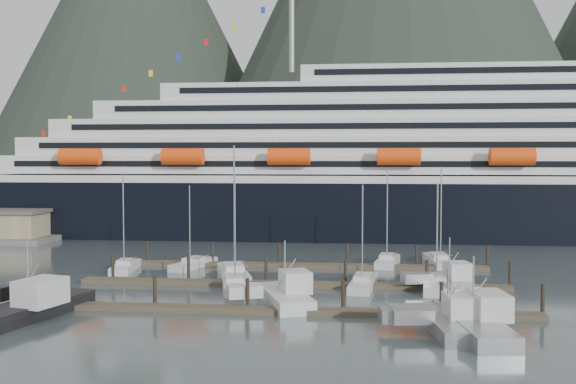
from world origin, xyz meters
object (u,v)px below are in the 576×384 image
Objects in this scene: sailboat_e at (194,264)px; trawler_b at (284,296)px; sailboat_a at (126,267)px; cruise_ship at (510,170)px; trawler_a at (27,307)px; trawler_e at (448,282)px; sailboat_g at (439,262)px; sailboat_d at (363,284)px; sailboat_b at (234,274)px; trawler_c at (471,321)px; trawler_d at (446,321)px; sailboat_h at (436,286)px; sailboat_c at (235,286)px; sailboat_f at (388,262)px.

sailboat_e is 1.00× the size of trawler_b.
cruise_ship is at bearing -59.34° from sailboat_a.
trawler_a is 1.43× the size of trawler_e.
cruise_ship reaches higher than sailboat_e.
sailboat_g is 52.88m from trawler_a.
sailboat_b is at bearing 81.54° from sailboat_d.
trawler_d is at bearing 82.07° from trawler_c.
trawler_c reaches higher than trawler_e.
cruise_ship is at bearing -13.99° from sailboat_h.
sailboat_d is (29.97, -7.90, -0.02)m from sailboat_a.
cruise_ship is at bearing -49.70° from sailboat_c.
cruise_ship is at bearing -31.43° from trawler_e.
sailboat_h is (-19.11, -52.16, -11.62)m from cruise_ship.
sailboat_g reaches higher than trawler_d.
sailboat_h is at bearing -109.38° from sailboat_a.
sailboat_b is at bearing 111.56° from sailboat_g.
trawler_d is at bearing -76.03° from trawler_a.
sailboat_c is (-40.99, -54.37, -11.63)m from cruise_ship.
sailboat_d is 7.97m from sailboat_h.
sailboat_g reaches higher than sailboat_f.
trawler_e is at bearing -109.03° from sailboat_a.
sailboat_a is at bearing 58.30° from sailboat_b.
sailboat_d is at bearing -91.49° from sailboat_c.
trawler_a is (-40.38, -34.14, 0.54)m from sailboat_g.
sailboat_f reaches higher than trawler_d.
trawler_b reaches higher than trawler_e.
cruise_ship is at bearing -33.33° from sailboat_e.
trawler_e is (9.19, -0.58, 0.44)m from sailboat_d.
trawler_e is at bearing -81.93° from trawler_b.
sailboat_h is (21.88, 2.20, 0.01)m from sailboat_c.
sailboat_c is at bearing 47.64° from trawler_c.
sailboat_g is 1.34× the size of trawler_e.
cruise_ship is 71.35m from trawler_b.
sailboat_c is at bearing 82.84° from trawler_e.
sailboat_b reaches higher than sailboat_f.
trawler_b is at bearing 140.82° from sailboat_g.
trawler_d is at bearing 159.44° from trawler_e.
sailboat_h is at bearing -155.40° from sailboat_f.
sailboat_h is 1.09× the size of trawler_b.
sailboat_f is at bearing 21.80° from sailboat_h.
trawler_c is at bearing -104.71° from cruise_ship.
cruise_ship is 72.79m from sailboat_a.
sailboat_f is at bearing -83.69° from sailboat_a.
trawler_b is at bearing -168.25° from sailboat_b.
sailboat_a reaches higher than trawler_d.
trawler_e is at bearing -15.15° from trawler_d.
sailboat_a reaches higher than sailboat_c.
sailboat_d is (-27.06, -51.61, -11.64)m from cruise_ship.
trawler_a is (-14.79, -21.54, 0.51)m from sailboat_b.
sailboat_b is at bearing -131.72° from cruise_ship.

